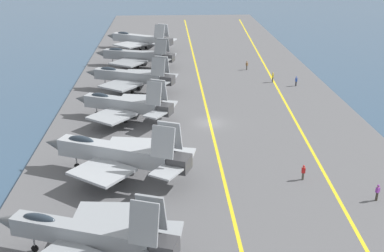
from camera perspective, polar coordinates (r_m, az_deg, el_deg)
ground_plane at (r=67.46m, az=2.13°, el=0.06°), size 2000.00×2000.00×0.00m
carrier_deck at (r=67.39m, az=2.14°, el=0.22°), size 197.60×44.16×0.40m
deck_stripe_foul_line at (r=69.44m, az=12.17°, el=0.57°), size 177.57×10.47×0.01m
deck_stripe_centerline at (r=67.32m, az=2.14°, el=0.38°), size 177.84×0.36×0.01m
parked_jet_second at (r=39.49m, az=-12.45°, el=-12.43°), size 12.21×15.98×6.63m
parked_jet_third at (r=52.22m, az=-8.96°, el=-3.18°), size 12.41×17.27×6.83m
parked_jet_fourth at (r=68.44m, az=-8.06°, el=2.56°), size 12.97×15.25×6.26m
parked_jet_fifth at (r=81.11m, az=-7.32°, el=5.86°), size 13.22×16.17×6.31m
parked_jet_sixth at (r=97.16m, az=-6.73°, el=8.30°), size 13.62×16.79×5.86m
parked_jet_seventh at (r=112.24m, az=-6.25°, el=10.21°), size 14.00×16.92×6.23m
crew_red_vest at (r=52.86m, az=13.06°, el=-5.30°), size 0.31×0.41×1.71m
crew_yellow_vest at (r=87.29m, az=9.55°, el=5.77°), size 0.40×0.29×1.78m
crew_purple_vest at (r=51.02m, az=21.13°, el=-7.28°), size 0.42×0.46×1.74m
crew_brown_vest at (r=94.98m, az=6.52°, el=7.19°), size 0.45×0.46×1.71m
crew_blue_vest at (r=85.79m, az=12.25°, el=5.27°), size 0.41×0.31×1.72m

